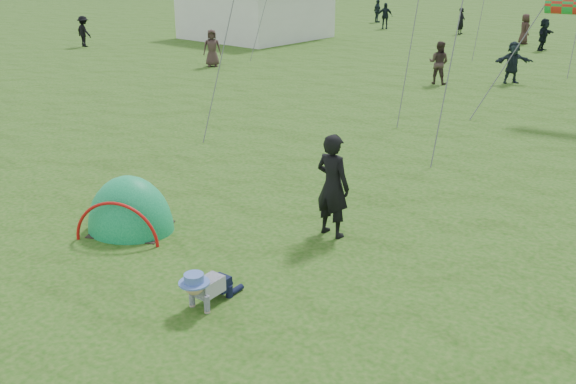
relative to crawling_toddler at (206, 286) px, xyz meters
The scene contains 15 objects.
ground 0.74m from the crawling_toddler, 111.73° to the left, with size 140.00×140.00×0.00m, color #164C0B.
crawling_toddler is the anchor object (origin of this frame).
popup_tent 3.31m from the crawling_toddler, 152.07° to the left, with size 1.66×1.37×2.15m, color #068242.
standing_adult 3.34m from the crawling_toddler, 80.70° to the left, with size 0.71×0.47×1.96m, color black.
crowd_person_1 32.08m from the crawling_toddler, 119.69° to the left, with size 0.86×0.67×1.78m, color #3C2D29.
crowd_person_4 31.40m from the crawling_toddler, 92.28° to the left, with size 0.80×0.52×1.63m, color #392622.
crowd_person_5 29.36m from the crawling_toddler, 89.84° to the left, with size 1.52×0.48×1.64m, color black.
crowd_person_6 36.14m from the crawling_toddler, 122.23° to the left, with size 0.61×0.40×1.67m, color #232328.
crowd_person_8 39.56m from the crawling_toddler, 108.36° to the left, with size 0.93×0.39×1.58m, color #1B2930.
crowd_person_9 28.60m from the crawling_toddler, 139.46° to the left, with size 1.05×0.60×1.62m, color black.
crowd_person_10 20.87m from the crawling_toddler, 125.48° to the left, with size 0.80×0.52×1.63m, color #412E2B.
crowd_person_11 19.74m from the crawling_toddler, 88.71° to the left, with size 1.51×0.48×1.63m, color #1B272D.
crowd_person_12 34.31m from the crawling_toddler, 99.14° to the left, with size 0.58×0.38×1.58m, color black.
crowd_person_13 18.26m from the crawling_toddler, 96.44° to the left, with size 0.81×0.63×1.66m, color #3F302C.
crowd_person_14 35.78m from the crawling_toddler, 107.20° to the left, with size 0.97×0.41×1.66m, color black.
Camera 1 is at (5.47, -7.37, 5.07)m, focal length 40.00 mm.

